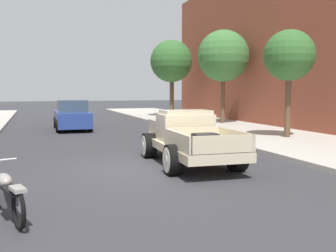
# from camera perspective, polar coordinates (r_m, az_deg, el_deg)

# --- Properties ---
(ground_plane) EXTENTS (140.00, 140.00, 0.00)m
(ground_plane) POSITION_cam_1_polar(r_m,az_deg,el_deg) (10.94, -3.80, -6.21)
(ground_plane) COLOR #333338
(hotrod_truck_cream) EXTENTS (2.35, 5.00, 1.58)m
(hotrod_truck_cream) POSITION_cam_1_polar(r_m,az_deg,el_deg) (11.70, 2.69, -1.71)
(hotrod_truck_cream) COLOR beige
(hotrod_truck_cream) RESTS_ON ground
(motorcycle_parked) EXTENTS (0.81, 2.05, 0.93)m
(motorcycle_parked) POSITION_cam_1_polar(r_m,az_deg,el_deg) (7.24, -22.62, -9.01)
(motorcycle_parked) COLOR black
(motorcycle_parked) RESTS_ON ground
(car_background_blue) EXTENTS (1.90, 4.31, 1.65)m
(car_background_blue) POSITION_cam_1_polar(r_m,az_deg,el_deg) (22.02, -13.92, 1.46)
(car_background_blue) COLOR #284293
(car_background_blue) RESTS_ON ground
(street_tree_nearest) EXTENTS (2.19, 2.19, 4.61)m
(street_tree_nearest) POSITION_cam_1_polar(r_m,az_deg,el_deg) (17.59, 17.40, 9.77)
(street_tree_nearest) COLOR brown
(street_tree_nearest) RESTS_ON sidewalk_right
(street_tree_second) EXTENTS (3.16, 3.16, 5.70)m
(street_tree_second) POSITION_cam_1_polar(r_m,az_deg,el_deg) (24.32, 8.12, 10.14)
(street_tree_second) COLOR brown
(street_tree_second) RESTS_ON sidewalk_right
(street_tree_third) EXTENTS (3.25, 3.25, 5.89)m
(street_tree_third) POSITION_cam_1_polar(r_m,az_deg,el_deg) (30.33, 0.49, 9.49)
(street_tree_third) COLOR brown
(street_tree_third) RESTS_ON sidewalk_right
(street_tree_farthest) EXTENTS (2.45, 2.45, 5.91)m
(street_tree_farthest) POSITION_cam_1_polar(r_m,az_deg,el_deg) (31.82, 0.64, 10.00)
(street_tree_farthest) COLOR brown
(street_tree_farthest) RESTS_ON sidewalk_right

